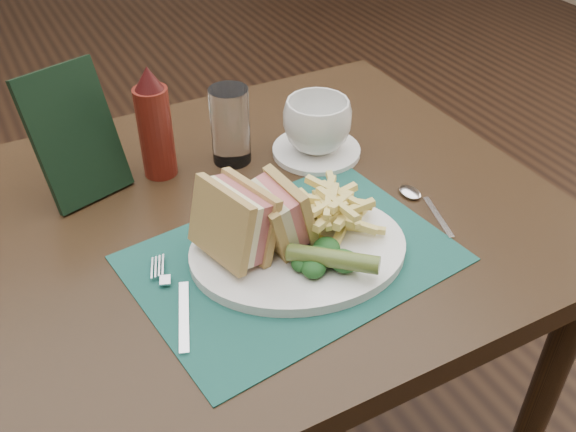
{
  "coord_description": "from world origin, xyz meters",
  "views": [
    {
      "loc": [
        -0.32,
        -1.21,
        1.33
      ],
      "look_at": [
        0.01,
        -0.6,
        0.8
      ],
      "focal_mm": 40.0,
      "sensor_mm": 36.0,
      "label": 1
    }
  ],
  "objects_px": {
    "sandwich_half_a": "(221,227)",
    "sandwich_half_b": "(265,218)",
    "check_presenter": "(75,136)",
    "table_main": "(259,368)",
    "saucer": "(316,151)",
    "coffee_cup": "(317,125)",
    "placemat": "(292,258)",
    "drinking_glass": "(230,126)",
    "ketchup_bottle": "(154,123)",
    "plate": "(298,249)"
  },
  "relations": [
    {
      "from": "table_main",
      "to": "saucer",
      "type": "xyz_separation_m",
      "value": [
        0.17,
        0.09,
        0.38
      ]
    },
    {
      "from": "sandwich_half_b",
      "to": "placemat",
      "type": "bearing_deg",
      "value": -44.12
    },
    {
      "from": "sandwich_half_a",
      "to": "sandwich_half_b",
      "type": "relative_size",
      "value": 1.16
    },
    {
      "from": "sandwich_half_a",
      "to": "coffee_cup",
      "type": "xyz_separation_m",
      "value": [
        0.26,
        0.2,
        -0.02
      ]
    },
    {
      "from": "coffee_cup",
      "to": "sandwich_half_a",
      "type": "bearing_deg",
      "value": -142.56
    },
    {
      "from": "sandwich_half_a",
      "to": "sandwich_half_b",
      "type": "bearing_deg",
      "value": -16.23
    },
    {
      "from": "placemat",
      "to": "drinking_glass",
      "type": "height_order",
      "value": "drinking_glass"
    },
    {
      "from": "ketchup_bottle",
      "to": "drinking_glass",
      "type": "bearing_deg",
      "value": -8.78
    },
    {
      "from": "saucer",
      "to": "drinking_glass",
      "type": "xyz_separation_m",
      "value": [
        -0.14,
        0.05,
        0.06
      ]
    },
    {
      "from": "table_main",
      "to": "check_presenter",
      "type": "xyz_separation_m",
      "value": [
        -0.21,
        0.16,
        0.48
      ]
    },
    {
      "from": "sandwich_half_b",
      "to": "coffee_cup",
      "type": "bearing_deg",
      "value": 41.01
    },
    {
      "from": "sandwich_half_a",
      "to": "table_main",
      "type": "bearing_deg",
      "value": 34.27
    },
    {
      "from": "placemat",
      "to": "sandwich_half_b",
      "type": "xyz_separation_m",
      "value": [
        -0.03,
        0.02,
        0.06
      ]
    },
    {
      "from": "table_main",
      "to": "sandwich_half_b",
      "type": "height_order",
      "value": "sandwich_half_b"
    },
    {
      "from": "placemat",
      "to": "saucer",
      "type": "bearing_deg",
      "value": 53.13
    },
    {
      "from": "plate",
      "to": "saucer",
      "type": "xyz_separation_m",
      "value": [
        0.15,
        0.22,
        -0.0
      ]
    },
    {
      "from": "coffee_cup",
      "to": "saucer",
      "type": "bearing_deg",
      "value": 0.0
    },
    {
      "from": "table_main",
      "to": "check_presenter",
      "type": "bearing_deg",
      "value": 142.15
    },
    {
      "from": "table_main",
      "to": "ketchup_bottle",
      "type": "height_order",
      "value": "ketchup_bottle"
    },
    {
      "from": "placemat",
      "to": "saucer",
      "type": "relative_size",
      "value": 2.8
    },
    {
      "from": "ketchup_bottle",
      "to": "saucer",
      "type": "bearing_deg",
      "value": -14.85
    },
    {
      "from": "placemat",
      "to": "check_presenter",
      "type": "relative_size",
      "value": 2.04
    },
    {
      "from": "sandwich_half_b",
      "to": "saucer",
      "type": "distance_m",
      "value": 0.28
    },
    {
      "from": "placemat",
      "to": "ketchup_bottle",
      "type": "height_order",
      "value": "ketchup_bottle"
    },
    {
      "from": "plate",
      "to": "saucer",
      "type": "distance_m",
      "value": 0.27
    },
    {
      "from": "sandwich_half_a",
      "to": "drinking_glass",
      "type": "bearing_deg",
      "value": 48.45
    },
    {
      "from": "plate",
      "to": "check_presenter",
      "type": "distance_m",
      "value": 0.37
    },
    {
      "from": "plate",
      "to": "ketchup_bottle",
      "type": "bearing_deg",
      "value": 123.41
    },
    {
      "from": "plate",
      "to": "sandwich_half_a",
      "type": "bearing_deg",
      "value": -177.45
    },
    {
      "from": "drinking_glass",
      "to": "ketchup_bottle",
      "type": "bearing_deg",
      "value": 171.22
    },
    {
      "from": "check_presenter",
      "to": "table_main",
      "type": "bearing_deg",
      "value": -55.21
    },
    {
      "from": "saucer",
      "to": "coffee_cup",
      "type": "bearing_deg",
      "value": 180.0
    },
    {
      "from": "table_main",
      "to": "placemat",
      "type": "bearing_deg",
      "value": -90.47
    },
    {
      "from": "plate",
      "to": "ketchup_bottle",
      "type": "xyz_separation_m",
      "value": [
        -0.1,
        0.29,
        0.08
      ]
    },
    {
      "from": "ketchup_bottle",
      "to": "table_main",
      "type": "bearing_deg",
      "value": -60.52
    },
    {
      "from": "drinking_glass",
      "to": "check_presenter",
      "type": "bearing_deg",
      "value": 174.37
    },
    {
      "from": "saucer",
      "to": "check_presenter",
      "type": "xyz_separation_m",
      "value": [
        -0.37,
        0.07,
        0.1
      ]
    },
    {
      "from": "sandwich_half_a",
      "to": "coffee_cup",
      "type": "relative_size",
      "value": 0.95
    },
    {
      "from": "drinking_glass",
      "to": "ketchup_bottle",
      "type": "height_order",
      "value": "ketchup_bottle"
    },
    {
      "from": "sandwich_half_b",
      "to": "saucer",
      "type": "height_order",
      "value": "sandwich_half_b"
    },
    {
      "from": "sandwich_half_a",
      "to": "saucer",
      "type": "bearing_deg",
      "value": 22.24
    },
    {
      "from": "placemat",
      "to": "check_presenter",
      "type": "xyz_separation_m",
      "value": [
        -0.21,
        0.29,
        0.1
      ]
    },
    {
      "from": "placemat",
      "to": "drinking_glass",
      "type": "xyz_separation_m",
      "value": [
        0.03,
        0.27,
        0.06
      ]
    },
    {
      "from": "sandwich_half_b",
      "to": "check_presenter",
      "type": "distance_m",
      "value": 0.33
    },
    {
      "from": "drinking_glass",
      "to": "saucer",
      "type": "bearing_deg",
      "value": -19.93
    },
    {
      "from": "sandwich_half_b",
      "to": "drinking_glass",
      "type": "relative_size",
      "value": 0.72
    },
    {
      "from": "sandwich_half_a",
      "to": "sandwich_half_b",
      "type": "height_order",
      "value": "sandwich_half_a"
    },
    {
      "from": "plate",
      "to": "check_presenter",
      "type": "xyz_separation_m",
      "value": [
        -0.22,
        0.29,
        0.09
      ]
    },
    {
      "from": "sandwich_half_b",
      "to": "coffee_cup",
      "type": "distance_m",
      "value": 0.28
    },
    {
      "from": "plate",
      "to": "sandwich_half_b",
      "type": "bearing_deg",
      "value": 167.9
    }
  ]
}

